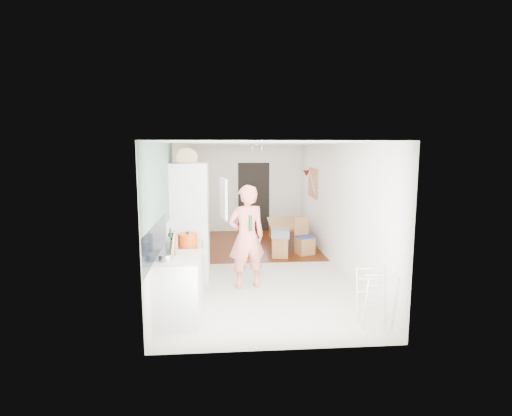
{
  "coord_description": "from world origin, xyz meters",
  "views": [
    {
      "loc": [
        -0.64,
        -7.97,
        2.41
      ],
      "look_at": [
        0.01,
        0.2,
        1.18
      ],
      "focal_mm": 28.0,
      "sensor_mm": 36.0,
      "label": 1
    }
  ],
  "objects": [
    {
      "name": "room_shell",
      "position": [
        0.0,
        0.0,
        1.25
      ],
      "size": [
        3.2,
        7.0,
        2.5
      ],
      "primitive_type": null,
      "color": "white",
      "rests_on": "ground"
    },
    {
      "name": "grey_drape",
      "position": [
        0.57,
        0.59,
        0.55
      ],
      "size": [
        0.43,
        0.43,
        0.18
      ],
      "primitive_type": "cube",
      "rotation": [
        0.0,
        0.0,
        -0.11
      ],
      "color": "gray",
      "rests_on": "stool"
    },
    {
      "name": "wall_sconce",
      "position": [
        1.54,
        2.55,
        1.75
      ],
      "size": [
        0.18,
        0.18,
        0.16
      ],
      "primitive_type": "cone",
      "color": "maroon",
      "rests_on": "room_shell"
    },
    {
      "name": "bottle_c",
      "position": [
        -1.42,
        -2.5,
        1.03
      ],
      "size": [
        0.1,
        0.1,
        0.22
      ],
      "primitive_type": "cylinder",
      "rotation": [
        0.0,
        0.0,
        0.12
      ],
      "color": "beige",
      "rests_on": "worktop"
    },
    {
      "name": "person",
      "position": [
        -0.27,
        -1.26,
        1.06
      ],
      "size": [
        0.88,
        0.69,
        2.12
      ],
      "primitive_type": "imported",
      "rotation": [
        0.0,
        0.0,
        3.4
      ],
      "color": "#F37C6E",
      "rests_on": "floor"
    },
    {
      "name": "worktop",
      "position": [
        -1.3,
        -2.55,
        0.89
      ],
      "size": [
        0.62,
        0.92,
        0.06
      ],
      "primitive_type": "cube",
      "color": "white",
      "rests_on": "room_shell"
    },
    {
      "name": "pepper_mill_back",
      "position": [
        -1.38,
        -2.02,
        1.02
      ],
      "size": [
        0.07,
        0.07,
        0.21
      ],
      "primitive_type": "cylinder",
      "rotation": [
        0.0,
        0.0,
        -0.17
      ],
      "color": "tan",
      "rests_on": "worktop"
    },
    {
      "name": "bottle_b",
      "position": [
        -1.37,
        -2.43,
        1.05
      ],
      "size": [
        0.07,
        0.07,
        0.26
      ],
      "primitive_type": "cylinder",
      "rotation": [
        0.0,
        0.0,
        0.2
      ],
      "color": "#16441B",
      "rests_on": "worktop"
    },
    {
      "name": "drying_rack",
      "position": [
        1.38,
        -2.95,
        0.39
      ],
      "size": [
        0.43,
        0.39,
        0.79
      ],
      "primitive_type": null,
      "rotation": [
        0.0,
        0.0,
        -0.07
      ],
      "color": "silver",
      "rests_on": "floor"
    },
    {
      "name": "red_casserole",
      "position": [
        -1.22,
        -1.84,
        1.01
      ],
      "size": [
        0.36,
        0.36,
        0.19
      ],
      "primitive_type": "cylinder",
      "rotation": [
        0.0,
        0.0,
        0.14
      ],
      "color": "#D4400D",
      "rests_on": "cooker_top"
    },
    {
      "name": "fridge_housing",
      "position": [
        -1.27,
        -0.78,
        1.07
      ],
      "size": [
        0.66,
        0.66,
        2.15
      ],
      "primitive_type": "cube",
      "color": "silver",
      "rests_on": "room_shell"
    },
    {
      "name": "fridge_interior",
      "position": [
        -0.96,
        -0.78,
        1.55
      ],
      "size": [
        0.02,
        0.52,
        0.66
      ],
      "primitive_type": "cube",
      "color": "white",
      "rests_on": "room_shell"
    },
    {
      "name": "doorway_recess",
      "position": [
        0.2,
        3.48,
        1.0
      ],
      "size": [
        0.9,
        0.04,
        2.0
      ],
      "primitive_type": "cube",
      "color": "black",
      "rests_on": "room_shell"
    },
    {
      "name": "held_bottle",
      "position": [
        -0.21,
        -1.39,
        1.16
      ],
      "size": [
        0.06,
        0.06,
        0.27
      ],
      "primitive_type": "cylinder",
      "color": "#16441B",
      "rests_on": "person"
    },
    {
      "name": "pinboard",
      "position": [
        1.58,
        1.9,
        1.55
      ],
      "size": [
        0.03,
        0.9,
        0.7
      ],
      "primitive_type": "cube",
      "color": "tan",
      "rests_on": "room_shell"
    },
    {
      "name": "sage_wall_panel",
      "position": [
        -1.59,
        -2.0,
        1.85
      ],
      "size": [
        0.02,
        3.0,
        1.3
      ],
      "primitive_type": "cube",
      "color": "slate",
      "rests_on": "room_shell"
    },
    {
      "name": "bottle_a",
      "position": [
        -1.43,
        -2.22,
        1.06
      ],
      "size": [
        0.07,
        0.07,
        0.27
      ],
      "primitive_type": "cylinder",
      "rotation": [
        0.0,
        0.0,
        -0.03
      ],
      "color": "#16441B",
      "rests_on": "worktop"
    },
    {
      "name": "pepper_mill_front",
      "position": [
        -1.44,
        -2.2,
        1.03
      ],
      "size": [
        0.07,
        0.07,
        0.21
      ],
      "primitive_type": "cylinder",
      "rotation": [
        0.0,
        0.0,
        0.29
      ],
      "color": "tan",
      "rests_on": "worktop"
    },
    {
      "name": "tile_splashback",
      "position": [
        -1.59,
        -2.55,
        1.15
      ],
      "size": [
        0.02,
        1.9,
        0.5
      ],
      "primitive_type": "cube",
      "color": "black",
      "rests_on": "room_shell"
    },
    {
      "name": "bread_bin",
      "position": [
        -1.29,
        -0.84,
        2.25
      ],
      "size": [
        0.4,
        0.38,
        0.19
      ],
      "primitive_type": null,
      "rotation": [
        0.0,
        0.0,
        -0.1
      ],
      "color": "tan",
      "rests_on": "fridge_housing"
    },
    {
      "name": "wood_floor_overlay",
      "position": [
        0.0,
        1.85,
        0.01
      ],
      "size": [
        3.2,
        3.3,
        0.01
      ],
      "primitive_type": "cube",
      "color": "#531507",
      "rests_on": "room_shell"
    },
    {
      "name": "steel_pan",
      "position": [
        -1.43,
        -2.73,
        0.97
      ],
      "size": [
        0.23,
        0.23,
        0.09
      ],
      "primitive_type": "cylinder",
      "rotation": [
        0.0,
        0.0,
        -0.26
      ],
      "color": "#B4B4B6",
      "rests_on": "worktop"
    },
    {
      "name": "fridge_door",
      "position": [
        -0.66,
        -1.08,
        1.55
      ],
      "size": [
        0.14,
        0.56,
        0.7
      ],
      "primitive_type": "cube",
      "rotation": [
        0.0,
        0.0,
        -1.4
      ],
      "color": "silver",
      "rests_on": "room_shell"
    },
    {
      "name": "dining_table",
      "position": [
        0.94,
        1.83,
        0.24
      ],
      "size": [
        0.81,
        1.39,
        0.48
      ],
      "primitive_type": "imported",
      "rotation": [
        0.0,
        0.0,
        1.53
      ],
      "color": "#976639",
      "rests_on": "floor"
    },
    {
      "name": "pinboard_frame",
      "position": [
        1.57,
        1.9,
        1.55
      ],
      "size": [
        0.0,
        0.94,
        0.74
      ],
      "primitive_type": "cube",
      "color": "#976639",
      "rests_on": "room_shell"
    },
    {
      "name": "floor",
      "position": [
        0.0,
        0.0,
        0.0
      ],
      "size": [
        3.2,
        7.0,
        0.01
      ],
      "primitive_type": "cube",
      "color": "beige",
      "rests_on": "ground"
    },
    {
      "name": "range_cooker",
      "position": [
        -1.3,
        -1.8,
        0.44
      ],
      "size": [
        0.6,
        0.6,
        0.88
      ],
      "primitive_type": "cube",
      "color": "silver",
      "rests_on": "room_shell"
    },
    {
      "name": "cooker_top",
      "position": [
        -1.3,
        -1.8,
        0.9
      ],
      "size": [
        0.6,
        0.6,
        0.04
      ],
      "primitive_type": "cube",
      "color": "#B4B4B6",
      "rests_on": "room_shell"
    },
    {
      "name": "stool",
      "position": [
        0.58,
        0.61,
        0.23
      ],
      "size": [
        0.4,
        0.4,
        0.46
      ],
      "primitive_type": null,
      "rotation": [
        0.0,
        0.0,
        -0.16
      ],
      "color": "#976639",
      "rests_on": "floor"
    },
    {
      "name": "base_cabinet",
      "position": [
        -1.3,
        -2.55,
        0.43
      ],
      "size": [
        0.6,
        0.9,
        0.86
      ],
      "primitive_type": "cube",
      "color": "silver",
      "rests_on": "room_shell"
    },
    {
      "name": "chopping_boards",
      "position": [
        -1.34,
        -2.57,
        1.11
      ],
      "size": [
        0.06,
        0.28,
        0.37
      ],
      "primitive_type": null,
      "rotation": [
        0.0,
        0.0,
        -0.08
      ],
      "color": "tan",
      "rests_on": "worktop"
    },
    {
      "name": "dining_chair",
      "position": [
        1.17,
        0.8,
        0.42
      ],
      "size": [
        0.45,
        0.45,
        0.84
      ],
      "primitive_type": null,
      "rotation": [
        0.0,
        0.0,
        0.32
      ],
      "color": "#976639",
      "rests_on": "floor"
    }
  ]
}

